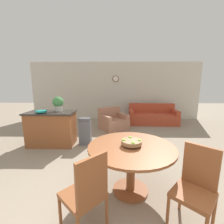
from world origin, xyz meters
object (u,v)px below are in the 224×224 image
(dining_table, at_px, (131,156))
(teal_bowl, at_px, (41,111))
(dining_chair_near_left, at_px, (87,191))
(trash_bin, at_px, (85,131))
(dining_chair_near_right, at_px, (196,184))
(potted_plant, at_px, (58,103))
(couch, at_px, (152,117))
(armchair, at_px, (113,122))
(fruit_bowl, at_px, (131,142))
(kitchen_island, at_px, (52,128))

(dining_table, xyz_separation_m, teal_bowl, (-2.19, 1.68, 0.39))
(dining_chair_near_left, bearing_deg, trash_bin, 55.30)
(teal_bowl, relative_size, trash_bin, 0.37)
(dining_chair_near_left, xyz_separation_m, teal_bowl, (-1.63, 2.38, 0.45))
(dining_chair_near_right, relative_size, teal_bowl, 3.47)
(potted_plant, height_order, couch, potted_plant)
(teal_bowl, xyz_separation_m, armchair, (1.86, 1.66, -0.70))
(dining_chair_near_right, relative_size, potted_plant, 2.44)
(fruit_bowl, distance_m, teal_bowl, 2.76)
(couch, bearing_deg, trash_bin, -133.63)
(trash_bin, relative_size, couch, 0.37)
(fruit_bowl, distance_m, kitchen_island, 2.76)
(potted_plant, distance_m, couch, 4.05)
(dining_chair_near_left, bearing_deg, couch, 22.40)
(kitchen_island, height_order, teal_bowl, teal_bowl)
(dining_chair_near_left, height_order, dining_chair_near_right, same)
(couch, bearing_deg, armchair, -148.99)
(teal_bowl, bearing_deg, dining_chair_near_right, -37.82)
(dining_table, distance_m, dining_chair_near_left, 0.89)
(dining_chair_near_left, xyz_separation_m, fruit_bowl, (0.56, 0.70, 0.29))
(dining_table, distance_m, armchair, 3.37)
(teal_bowl, distance_m, armchair, 2.59)
(dining_chair_near_right, xyz_separation_m, teal_bowl, (-2.88, 2.24, 0.45))
(kitchen_island, height_order, armchair, kitchen_island)
(teal_bowl, height_order, armchair, teal_bowl)
(teal_bowl, relative_size, potted_plant, 0.70)
(dining_table, relative_size, dining_chair_near_right, 1.34)
(potted_plant, relative_size, trash_bin, 0.53)
(dining_chair_near_left, distance_m, trash_bin, 2.65)
(teal_bowl, relative_size, couch, 0.14)
(teal_bowl, bearing_deg, potted_plant, 41.86)
(dining_table, bearing_deg, teal_bowl, 142.43)
(dining_table, bearing_deg, trash_bin, 119.90)
(kitchen_island, xyz_separation_m, potted_plant, (0.17, 0.14, 0.69))
(dining_table, height_order, couch, couch)
(potted_plant, bearing_deg, dining_chair_near_right, -45.05)
(fruit_bowl, distance_m, couch, 4.53)
(armchair, bearing_deg, dining_chair_near_left, -125.45)
(teal_bowl, height_order, couch, teal_bowl)
(fruit_bowl, relative_size, potted_plant, 0.76)
(dining_chair_near_right, bearing_deg, fruit_bowl, 5.15)
(trash_bin, bearing_deg, dining_table, -60.10)
(couch, bearing_deg, teal_bowl, -141.60)
(dining_chair_near_right, relative_size, armchair, 0.81)
(fruit_bowl, xyz_separation_m, trash_bin, (-1.09, 1.89, -0.45))
(couch, height_order, armchair, couch)
(dining_chair_near_left, distance_m, fruit_bowl, 0.94)
(dining_chair_near_left, height_order, kitchen_island, dining_chair_near_left)
(teal_bowl, bearing_deg, dining_table, -37.57)
(potted_plant, distance_m, trash_bin, 1.09)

